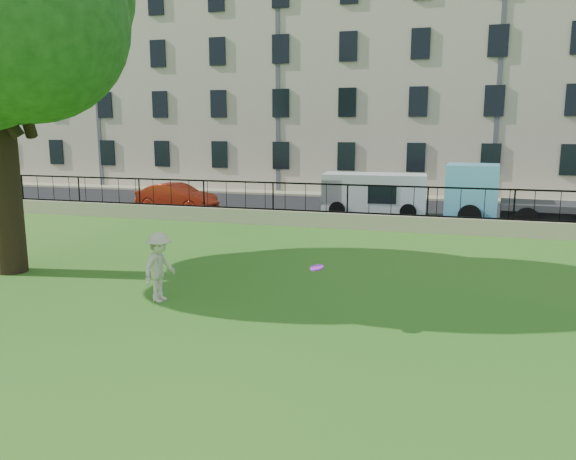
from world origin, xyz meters
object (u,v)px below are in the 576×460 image
(man, at_px, (159,267))
(red_sedan, at_px, (177,197))
(white_van, at_px, (374,195))
(frisbee, at_px, (317,268))
(blue_truck, at_px, (521,196))

(man, relative_size, red_sedan, 0.42)
(red_sedan, xyz_separation_m, white_van, (9.07, 1.00, 0.30))
(frisbee, distance_m, blue_truck, 14.27)
(white_van, bearing_deg, man, -105.55)
(white_van, xyz_separation_m, blue_truck, (5.91, -1.00, 0.27))
(man, distance_m, blue_truck, 15.49)
(man, height_order, white_van, white_van)
(blue_truck, bearing_deg, man, -121.34)
(man, xyz_separation_m, white_van, (3.09, 13.60, 0.13))
(frisbee, distance_m, red_sedan, 16.51)
(red_sedan, bearing_deg, blue_truck, -83.13)
(man, distance_m, red_sedan, 13.95)
(white_van, relative_size, blue_truck, 0.77)
(man, relative_size, frisbee, 5.89)
(frisbee, xyz_separation_m, red_sedan, (-9.78, 13.29, -0.59))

